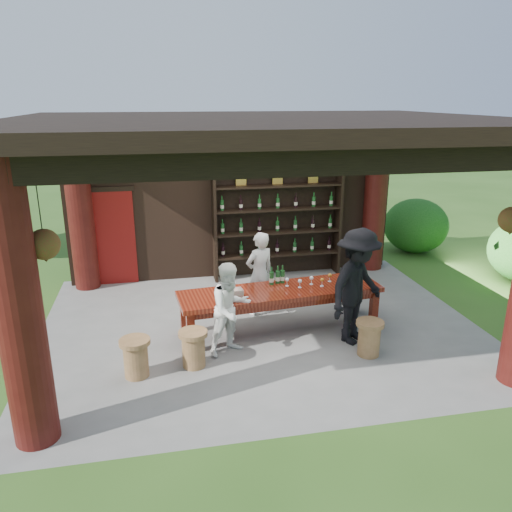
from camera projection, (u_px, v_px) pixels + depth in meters
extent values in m
plane|color=#2D5119|center=(261.00, 326.00, 8.65)|extent=(90.00, 90.00, 0.00)
cube|color=slate|center=(261.00, 329.00, 8.66)|extent=(7.40, 5.90, 0.10)
cube|color=black|center=(235.00, 201.00, 10.71)|extent=(7.00, 0.18, 3.30)
cube|color=maroon|center=(112.00, 238.00, 10.33)|extent=(0.95, 0.06, 2.00)
cylinder|color=#380C0A|center=(18.00, 308.00, 5.31)|extent=(0.50, 0.50, 3.30)
cylinder|color=#380C0A|center=(80.00, 209.00, 9.93)|extent=(0.50, 0.50, 3.30)
cylinder|color=#380C0A|center=(375.00, 197.00, 11.11)|extent=(0.50, 0.50, 3.30)
cube|color=black|center=(306.00, 159.00, 5.44)|extent=(6.70, 0.35, 0.35)
cube|color=black|center=(45.00, 144.00, 7.09)|extent=(0.30, 5.20, 0.30)
cube|color=black|center=(447.00, 137.00, 8.27)|extent=(0.30, 5.20, 0.30)
cube|color=black|center=(261.00, 124.00, 7.61)|extent=(7.50, 6.00, 0.20)
cylinder|color=black|center=(40.00, 213.00, 5.26)|extent=(0.01, 0.01, 0.75)
cone|color=black|center=(45.00, 254.00, 5.40)|extent=(0.32, 0.32, 0.18)
sphere|color=#1E5919|center=(44.00, 244.00, 5.36)|extent=(0.34, 0.34, 0.34)
cone|color=black|center=(511.00, 228.00, 6.46)|extent=(0.32, 0.32, 0.18)
sphere|color=#1E5919|center=(512.00, 220.00, 6.43)|extent=(0.34, 0.34, 0.34)
cube|color=#52150B|center=(281.00, 291.00, 8.27)|extent=(3.45, 1.18, 0.08)
cube|color=#52150B|center=(281.00, 297.00, 8.30)|extent=(3.24, 1.01, 0.12)
cube|color=#52150B|center=(191.00, 333.00, 7.65)|extent=(0.13, 0.13, 0.67)
cube|color=#52150B|center=(374.00, 309.00, 8.51)|extent=(0.13, 0.13, 0.67)
cube|color=#52150B|center=(184.00, 315.00, 8.26)|extent=(0.13, 0.13, 0.67)
cube|color=#52150B|center=(355.00, 295.00, 9.12)|extent=(0.13, 0.13, 0.67)
cylinder|color=brown|center=(194.00, 351.00, 7.30)|extent=(0.34, 0.34, 0.49)
cylinder|color=brown|center=(193.00, 333.00, 7.21)|extent=(0.43, 0.43, 0.07)
cylinder|color=brown|center=(369.00, 340.00, 7.62)|extent=(0.33, 0.33, 0.49)
cylinder|color=brown|center=(370.00, 324.00, 7.53)|extent=(0.42, 0.42, 0.07)
cylinder|color=brown|center=(136.00, 360.00, 7.03)|extent=(0.34, 0.34, 0.50)
cylinder|color=brown|center=(135.00, 342.00, 6.94)|extent=(0.44, 0.44, 0.07)
imported|color=silver|center=(260.00, 274.00, 8.91)|extent=(0.66, 0.56, 1.55)
imported|color=white|center=(231.00, 309.00, 7.56)|extent=(0.87, 0.80, 1.45)
imported|color=black|center=(357.00, 287.00, 7.85)|extent=(1.40, 1.27, 1.88)
cube|color=#BF6672|center=(235.00, 293.00, 7.90)|extent=(0.28, 0.20, 0.14)
ellipsoid|color=#194C14|center=(415.00, 230.00, 12.63)|extent=(1.60, 1.60, 1.36)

